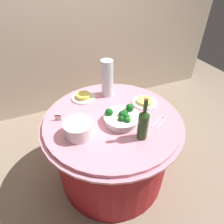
% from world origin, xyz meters
% --- Properties ---
extents(ground_plane, '(6.00, 6.00, 0.00)m').
position_xyz_m(ground_plane, '(0.00, 0.00, 0.00)').
color(ground_plane, gray).
extents(back_wall, '(4.40, 0.10, 2.60)m').
position_xyz_m(back_wall, '(0.00, 1.40, 1.30)').
color(back_wall, beige).
rests_on(back_wall, ground_plane).
extents(buffet_table, '(1.16, 1.16, 0.74)m').
position_xyz_m(buffet_table, '(0.00, 0.00, 0.38)').
color(buffet_table, maroon).
rests_on(buffet_table, ground_plane).
extents(broccoli_bowl, '(0.28, 0.28, 0.12)m').
position_xyz_m(broccoli_bowl, '(0.05, -0.08, 0.78)').
color(broccoli_bowl, white).
rests_on(broccoli_bowl, buffet_table).
extents(plate_stack, '(0.21, 0.21, 0.11)m').
position_xyz_m(plate_stack, '(-0.30, -0.10, 0.80)').
color(plate_stack, white).
rests_on(plate_stack, buffet_table).
extents(wine_bottle, '(0.07, 0.07, 0.34)m').
position_xyz_m(wine_bottle, '(0.11, -0.29, 0.87)').
color(wine_bottle, '#23451A').
rests_on(wine_bottle, buffet_table).
extents(decorative_fruit_vase, '(0.11, 0.11, 0.34)m').
position_xyz_m(decorative_fruit_vase, '(0.09, 0.33, 0.89)').
color(decorative_fruit_vase, silver).
rests_on(decorative_fruit_vase, buffet_table).
extents(serving_tongs, '(0.16, 0.12, 0.01)m').
position_xyz_m(serving_tongs, '(0.32, -0.20, 0.74)').
color(serving_tongs, silver).
rests_on(serving_tongs, buffet_table).
extents(food_plate_noodles, '(0.22, 0.22, 0.04)m').
position_xyz_m(food_plate_noodles, '(0.34, 0.07, 0.75)').
color(food_plate_noodles, white).
rests_on(food_plate_noodles, buffet_table).
extents(food_plate_fried_egg, '(0.22, 0.22, 0.04)m').
position_xyz_m(food_plate_fried_egg, '(-0.14, 0.36, 0.76)').
color(food_plate_fried_egg, white).
rests_on(food_plate_fried_egg, buffet_table).
extents(label_placard_front, '(0.05, 0.03, 0.05)m').
position_xyz_m(label_placard_front, '(-0.41, 0.13, 0.77)').
color(label_placard_front, white).
rests_on(label_placard_front, buffet_table).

